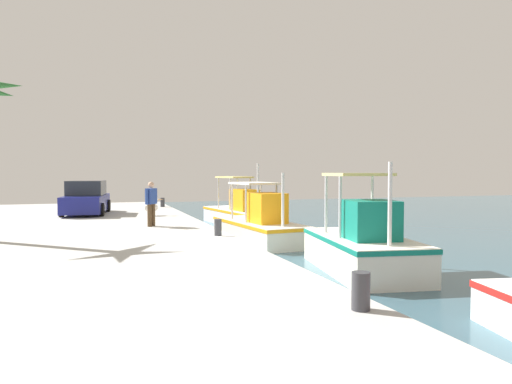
{
  "coord_description": "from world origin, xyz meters",
  "views": [
    {
      "loc": [
        13.65,
        -3.99,
        2.76
      ],
      "look_at": [
        -4.56,
        2.22,
        1.95
      ],
      "focal_mm": 32.92,
      "sensor_mm": 36.0,
      "label": 1
    }
  ],
  "objects_px": {
    "fishing_boat_nearest": "(239,213)",
    "parked_car": "(86,199)",
    "pelican": "(151,207)",
    "fisherman_standing": "(151,202)",
    "fishing_boat_second": "(260,225)",
    "mooring_bollard_second": "(218,227)",
    "mooring_bollard_third": "(361,291)",
    "mooring_bollard_nearest": "(163,202)",
    "fishing_boat_third": "(363,247)"
  },
  "relations": [
    {
      "from": "fisherman_standing",
      "to": "mooring_bollard_second",
      "type": "xyz_separation_m",
      "value": [
        3.23,
        1.67,
        -0.63
      ]
    },
    {
      "from": "mooring_bollard_nearest",
      "to": "fishing_boat_third",
      "type": "bearing_deg",
      "value": 12.27
    },
    {
      "from": "fisherman_standing",
      "to": "mooring_bollard_third",
      "type": "bearing_deg",
      "value": 8.26
    },
    {
      "from": "pelican",
      "to": "parked_car",
      "type": "xyz_separation_m",
      "value": [
        -1.81,
        -2.8,
        0.32
      ]
    },
    {
      "from": "parked_car",
      "to": "mooring_bollard_second",
      "type": "relative_size",
      "value": 8.24
    },
    {
      "from": "fishing_boat_second",
      "to": "mooring_bollard_third",
      "type": "relative_size",
      "value": 10.4
    },
    {
      "from": "parked_car",
      "to": "fisherman_standing",
      "type": "bearing_deg",
      "value": 20.9
    },
    {
      "from": "fishing_boat_third",
      "to": "mooring_bollard_nearest",
      "type": "height_order",
      "value": "fishing_boat_third"
    },
    {
      "from": "fisherman_standing",
      "to": "mooring_bollard_second",
      "type": "relative_size",
      "value": 3.12
    },
    {
      "from": "fisherman_standing",
      "to": "parked_car",
      "type": "xyz_separation_m",
      "value": [
        -6.1,
        -2.33,
        -0.17
      ]
    },
    {
      "from": "fisherman_standing",
      "to": "mooring_bollard_third",
      "type": "height_order",
      "value": "fisherman_standing"
    },
    {
      "from": "fishing_boat_second",
      "to": "fishing_boat_third",
      "type": "xyz_separation_m",
      "value": [
        6.25,
        0.82,
        0.06
      ]
    },
    {
      "from": "fishing_boat_nearest",
      "to": "pelican",
      "type": "bearing_deg",
      "value": -69.62
    },
    {
      "from": "pelican",
      "to": "parked_car",
      "type": "relative_size",
      "value": 0.22
    },
    {
      "from": "fishing_boat_nearest",
      "to": "fisherman_standing",
      "type": "relative_size",
      "value": 3.92
    },
    {
      "from": "pelican",
      "to": "mooring_bollard_second",
      "type": "relative_size",
      "value": 1.85
    },
    {
      "from": "fishing_boat_third",
      "to": "parked_car",
      "type": "distance_m",
      "value": 14.26
    },
    {
      "from": "mooring_bollard_third",
      "to": "mooring_bollard_second",
      "type": "bearing_deg",
      "value": 180.0
    },
    {
      "from": "mooring_bollard_nearest",
      "to": "mooring_bollard_second",
      "type": "bearing_deg",
      "value": 0.0
    },
    {
      "from": "pelican",
      "to": "mooring_bollard_third",
      "type": "height_order",
      "value": "pelican"
    },
    {
      "from": "fishing_boat_second",
      "to": "mooring_bollard_third",
      "type": "distance_m",
      "value": 11.97
    },
    {
      "from": "pelican",
      "to": "fisherman_standing",
      "type": "bearing_deg",
      "value": -6.2
    },
    {
      "from": "fishing_boat_nearest",
      "to": "fishing_boat_third",
      "type": "distance_m",
      "value": 12.1
    },
    {
      "from": "parked_car",
      "to": "mooring_bollard_third",
      "type": "xyz_separation_m",
      "value": [
        17.6,
        4.0,
        -0.44
      ]
    },
    {
      "from": "pelican",
      "to": "fisherman_standing",
      "type": "distance_m",
      "value": 4.35
    },
    {
      "from": "fishing_boat_nearest",
      "to": "parked_car",
      "type": "xyz_separation_m",
      "value": [
        -0.07,
        -7.47,
        0.87
      ]
    },
    {
      "from": "fishing_boat_second",
      "to": "fisherman_standing",
      "type": "xyz_separation_m",
      "value": [
        0.19,
        -4.25,
        1.03
      ]
    },
    {
      "from": "fishing_boat_nearest",
      "to": "mooring_bollard_third",
      "type": "bearing_deg",
      "value": -11.22
    },
    {
      "from": "fishing_boat_third",
      "to": "mooring_bollard_nearest",
      "type": "relative_size",
      "value": 9.37
    },
    {
      "from": "pelican",
      "to": "mooring_bollard_nearest",
      "type": "bearing_deg",
      "value": 167.16
    },
    {
      "from": "mooring_bollard_second",
      "to": "fishing_boat_nearest",
      "type": "bearing_deg",
      "value": 159.43
    },
    {
      "from": "fishing_boat_nearest",
      "to": "mooring_bollard_second",
      "type": "xyz_separation_m",
      "value": [
        9.26,
        -3.48,
        0.41
      ]
    },
    {
      "from": "fisherman_standing",
      "to": "mooring_bollard_second",
      "type": "bearing_deg",
      "value": 27.31
    },
    {
      "from": "fishing_boat_nearest",
      "to": "parked_car",
      "type": "relative_size",
      "value": 1.48
    },
    {
      "from": "fishing_boat_second",
      "to": "mooring_bollard_third",
      "type": "height_order",
      "value": "fishing_boat_second"
    },
    {
      "from": "fishing_boat_third",
      "to": "mooring_bollard_third",
      "type": "height_order",
      "value": "fishing_boat_third"
    },
    {
      "from": "parked_car",
      "to": "mooring_bollard_nearest",
      "type": "relative_size",
      "value": 8.28
    },
    {
      "from": "fishing_boat_nearest",
      "to": "mooring_bollard_second",
      "type": "height_order",
      "value": "fishing_boat_nearest"
    },
    {
      "from": "fishing_boat_second",
      "to": "fisherman_standing",
      "type": "height_order",
      "value": "fishing_boat_second"
    },
    {
      "from": "fishing_boat_second",
      "to": "mooring_bollard_second",
      "type": "xyz_separation_m",
      "value": [
        3.42,
        -2.58,
        0.41
      ]
    },
    {
      "from": "fishing_boat_second",
      "to": "mooring_bollard_third",
      "type": "xyz_separation_m",
      "value": [
        11.68,
        -2.58,
        0.42
      ]
    },
    {
      "from": "fisherman_standing",
      "to": "mooring_bollard_third",
      "type": "xyz_separation_m",
      "value": [
        11.5,
        1.67,
        -0.62
      ]
    },
    {
      "from": "pelican",
      "to": "mooring_bollard_second",
      "type": "xyz_separation_m",
      "value": [
        7.53,
        1.2,
        -0.14
      ]
    },
    {
      "from": "fisherman_standing",
      "to": "fishing_boat_second",
      "type": "bearing_deg",
      "value": 92.52
    },
    {
      "from": "pelican",
      "to": "mooring_bollard_second",
      "type": "height_order",
      "value": "pelican"
    },
    {
      "from": "fishing_boat_third",
      "to": "mooring_bollard_second",
      "type": "relative_size",
      "value": 9.33
    },
    {
      "from": "fishing_boat_nearest",
      "to": "fishing_boat_third",
      "type": "xyz_separation_m",
      "value": [
        12.1,
        -0.08,
        0.07
      ]
    },
    {
      "from": "pelican",
      "to": "mooring_bollard_second",
      "type": "distance_m",
      "value": 7.62
    },
    {
      "from": "pelican",
      "to": "fisherman_standing",
      "type": "height_order",
      "value": "fisherman_standing"
    },
    {
      "from": "fishing_boat_nearest",
      "to": "fisherman_standing",
      "type": "bearing_deg",
      "value": -40.46
    }
  ]
}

